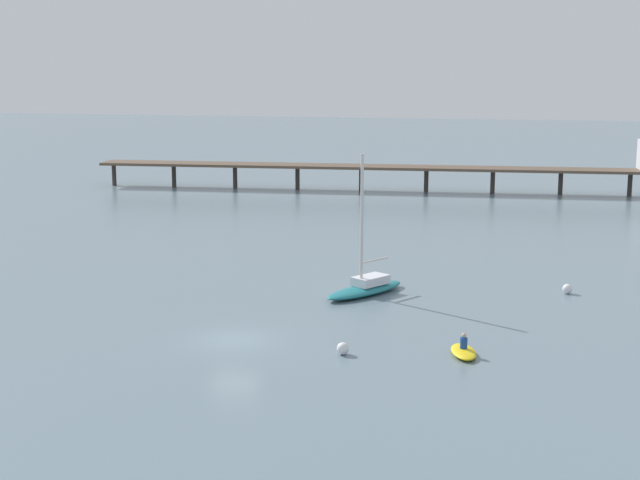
{
  "coord_description": "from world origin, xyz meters",
  "views": [
    {
      "loc": [
        14.43,
        -44.09,
        14.19
      ],
      "look_at": [
        0.0,
        20.51,
        1.5
      ],
      "focal_mm": 51.77,
      "sensor_mm": 36.0,
      "label": 1
    }
  ],
  "objects": [
    {
      "name": "ground_plane",
      "position": [
        0.0,
        0.0,
        0.0
      ],
      "size": [
        400.0,
        400.0,
        0.0
      ],
      "primitive_type": "plane",
      "color": "slate"
    },
    {
      "name": "pier",
      "position": [
        13.92,
        59.54,
        3.49
      ],
      "size": [
        68.19,
        8.81,
        6.05
      ],
      "color": "brown",
      "rests_on": "ground_plane"
    },
    {
      "name": "sailboat_teal",
      "position": [
        5.01,
        11.2,
        0.55
      ],
      "size": [
        5.1,
        6.43,
        8.82
      ],
      "color": "#1E727A",
      "rests_on": "ground_plane"
    },
    {
      "name": "dinghy_yellow",
      "position": [
        11.83,
        0.13,
        0.21
      ],
      "size": [
        1.79,
        2.84,
        1.14
      ],
      "color": "yellow",
      "rests_on": "ground_plane"
    },
    {
      "name": "mooring_buoy_outer",
      "position": [
        17.34,
        14.06,
        0.31
      ],
      "size": [
        0.62,
        0.62,
        0.62
      ],
      "primitive_type": "sphere",
      "color": "silver",
      "rests_on": "ground_plane"
    },
    {
      "name": "mooring_buoy_near",
      "position": [
        5.99,
        -1.09,
        0.31
      ],
      "size": [
        0.62,
        0.62,
        0.62
      ],
      "primitive_type": "sphere",
      "color": "silver",
      "rests_on": "ground_plane"
    }
  ]
}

